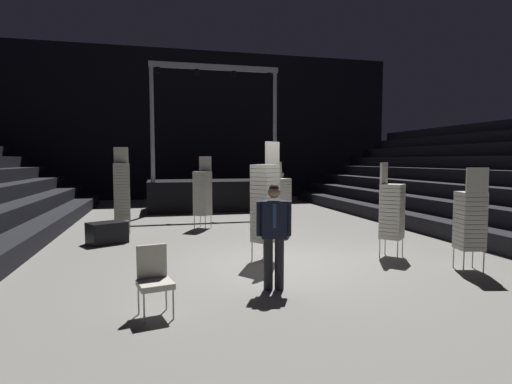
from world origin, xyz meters
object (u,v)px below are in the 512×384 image
Objects in this scene: chair_stack_rear_left at (392,210)px; equipment_road_case at (107,233)px; man_with_tie at (274,230)px; loose_chair_near_man at (154,276)px; chair_stack_front_right at (470,219)px; chair_stack_rear_right at (280,198)px; chair_stack_mid_left at (267,188)px; chair_stack_mid_right at (203,192)px; crew_worker_near_stage at (281,193)px; stage_riser at (213,192)px; chair_stack_front_left at (122,191)px; chair_stack_mid_centre at (265,202)px.

chair_stack_rear_left is 6.91m from equipment_road_case.
loose_chair_near_man is (-1.88, -0.68, -0.44)m from man_with_tie.
chair_stack_front_right is 0.96× the size of chair_stack_rear_left.
chair_stack_mid_left is at bearing -118.52° from chair_stack_rear_right.
chair_stack_mid_right reaches higher than chair_stack_rear_right.
equipment_road_case is at bearing 160.46° from chair_stack_front_right.
chair_stack_mid_left reaches higher than crew_worker_near_stage.
chair_stack_mid_right is 2.47× the size of equipment_road_case.
stage_riser is at bearing -116.89° from chair_stack_rear_left.
loose_chair_near_man is at bearing 113.20° from chair_stack_mid_right.
equipment_road_case is (-7.02, 4.35, -0.72)m from chair_stack_front_right.
equipment_road_case is (-3.06, 4.62, -0.71)m from man_with_tie.
chair_stack_front_left reaches higher than chair_stack_rear_right.
chair_stack_rear_right is at bearing 176.61° from chair_stack_mid_right.
chair_stack_front_left is 1.21× the size of chair_stack_rear_left.
stage_riser is 3.37× the size of crew_worker_near_stage.
equipment_road_case is (-4.71, -1.89, -0.93)m from chair_stack_mid_left.
chair_stack_mid_centre is at bearing 123.65° from chair_stack_front_left.
chair_stack_mid_right is 1.08× the size of chair_stack_rear_right.
chair_stack_mid_right is (-2.09, -0.10, -0.08)m from chair_stack_mid_left.
chair_stack_mid_left is (1.13, -4.68, 0.47)m from stage_riser.
man_with_tie reaches higher than equipment_road_case.
chair_stack_front_left is at bearing -53.60° from man_with_tie.
chair_stack_rear_right is (1.22, 2.92, -0.21)m from chair_stack_mid_centre.
chair_stack_mid_left is (-2.31, 6.23, 0.21)m from chair_stack_front_right.
chair_stack_mid_centre reaches higher than man_with_tie.
chair_stack_mid_right is (2.34, 0.42, -0.13)m from chair_stack_front_left.
chair_stack_front_left is 2.38m from chair_stack_mid_right.
chair_stack_front_right is 0.89× the size of chair_stack_mid_right.
chair_stack_mid_right is at bearing -101.31° from stage_riser.
stage_riser is 6.50× the size of equipment_road_case.
stage_riser is at bearing 5.15° from chair_stack_mid_left.
chair_stack_rear_left is at bearing -36.78° from crew_worker_near_stage.
chair_stack_rear_left is 5.52m from loose_chair_near_man.
chair_stack_rear_left and chair_stack_rear_right have the same top height.
chair_stack_mid_left is 1.08× the size of chair_stack_mid_right.
crew_worker_near_stage is at bearing -170.14° from chair_stack_front_left.
crew_worker_near_stage is at bearing -51.91° from chair_stack_mid_left.
chair_stack_front_right is 8.28m from equipment_road_case.
chair_stack_mid_right is at bearing -114.14° from loose_chair_near_man.
chair_stack_front_right is 0.82× the size of chair_stack_mid_left.
chair_stack_mid_left is 1.38× the size of crew_worker_near_stage.
stage_riser is 2.98× the size of chair_stack_front_right.
equipment_road_case is at bearing 105.85° from chair_stack_mid_centre.
chair_stack_front_left reaches higher than equipment_road_case.
man_with_tie is at bearing -62.57° from crew_worker_near_stage.
stage_riser is 2.63× the size of chair_stack_mid_right.
chair_stack_mid_right reaches higher than man_with_tie.
chair_stack_mid_left is 2.53× the size of loose_chair_near_man.
loose_chair_near_man reaches higher than equipment_road_case.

